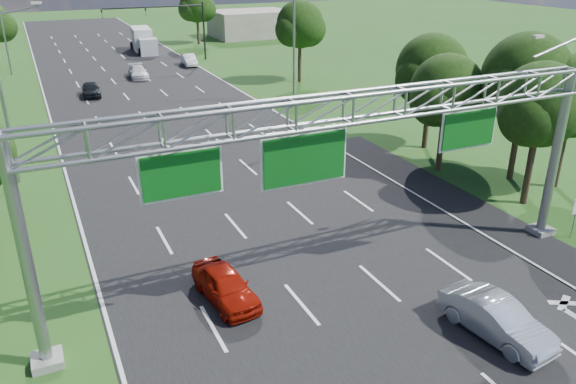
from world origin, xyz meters
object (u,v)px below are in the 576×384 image
traffic_signal (175,19)px  box_truck (143,41)px  silver_sedan (496,319)px  sign_gantry (350,124)px  red_coupe (225,285)px

traffic_signal → box_truck: traffic_signal is taller
traffic_signal → silver_sedan: size_ratio=2.83×
sign_gantry → box_truck: size_ratio=2.81×
traffic_signal → silver_sedan: traffic_signal is taller
sign_gantry → silver_sedan: bearing=-57.2°
red_coupe → silver_sedan: size_ratio=0.90×
sign_gantry → traffic_signal: sign_gantry is taller
traffic_signal → red_coupe: traffic_signal is taller
silver_sedan → box_truck: (1.53, 67.47, 0.78)m
sign_gantry → silver_sedan: size_ratio=5.45×
sign_gantry → box_truck: bearing=85.6°
red_coupe → box_truck: 62.04m
red_coupe → box_truck: bearing=74.4°
sign_gantry → red_coupe: (-4.69, 1.06, -6.23)m
traffic_signal → silver_sedan: (-3.85, -58.12, -4.46)m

